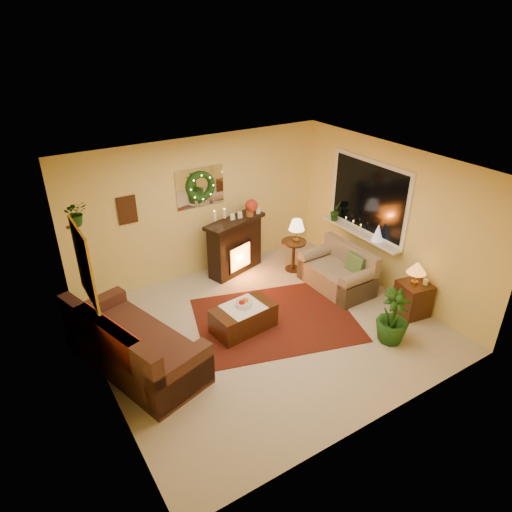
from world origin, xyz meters
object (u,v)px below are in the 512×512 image
end_table_square (413,299)px  fireplace (235,245)px  side_table_round (293,255)px  sofa (135,340)px  coffee_table (243,318)px  loveseat (337,267)px

end_table_square → fireplace: bearing=122.2°
fireplace → side_table_round: size_ratio=1.80×
sofa → coffee_table: size_ratio=2.21×
sofa → coffee_table: bearing=-19.3°
loveseat → sofa: bearing=-178.7°
loveseat → end_table_square: (0.51, -1.31, -0.15)m
side_table_round → coffee_table: (-1.79, -1.14, -0.12)m
end_table_square → side_table_round: bearing=109.5°
fireplace → coffee_table: size_ratio=1.13×
coffee_table → side_table_round: bearing=26.6°
fireplace → loveseat: fireplace is taller
fireplace → loveseat: (1.25, -1.50, -0.13)m
fireplace → sofa: bearing=-163.7°
fireplace → end_table_square: size_ratio=1.94×
loveseat → end_table_square: bearing=-69.1°
sofa → coffee_table: 1.71m
sofa → side_table_round: size_ratio=3.51×
end_table_square → loveseat: bearing=111.4°
loveseat → side_table_round: size_ratio=2.17×
fireplace → coffee_table: bearing=-132.3°
fireplace → end_table_square: fireplace is taller
sofa → side_table_round: sofa is taller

